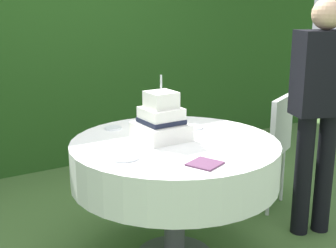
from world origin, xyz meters
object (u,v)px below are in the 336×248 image
object	(u,v)px
cake_table	(175,162)
serving_plate_near	(125,158)
serving_plate_right	(193,127)
napkin_stack	(205,164)
wedding_cake	(161,121)
serving_plate_left	(175,119)
garden_chair	(268,140)
standing_person	(320,103)
serving_plate_far	(113,128)

from	to	relation	value
cake_table	serving_plate_near	xyz separation A→B (m)	(-0.39, -0.12, 0.14)
serving_plate_right	napkin_stack	world-z (taller)	serving_plate_right
wedding_cake	serving_plate_near	world-z (taller)	wedding_cake
serving_plate_near	serving_plate_left	distance (m)	0.87
napkin_stack	garden_chair	world-z (taller)	garden_chair
serving_plate_near	standing_person	bearing A→B (deg)	-3.69
wedding_cake	serving_plate_left	bearing A→B (deg)	47.03
serving_plate_far	standing_person	xyz separation A→B (m)	(1.19, -0.66, 0.15)
wedding_cake	serving_plate_far	world-z (taller)	wedding_cake
cake_table	standing_person	bearing A→B (deg)	-12.03
wedding_cake	garden_chair	xyz separation A→B (m)	(1.07, 0.19, -0.34)
serving_plate_near	serving_plate_left	bearing A→B (deg)	39.32
cake_table	wedding_cake	xyz separation A→B (m)	(-0.04, 0.09, 0.24)
wedding_cake	serving_plate_left	size ratio (longest dim) A/B	2.77
serving_plate_near	napkin_stack	xyz separation A→B (m)	(0.31, -0.30, -0.00)
garden_chair	wedding_cake	bearing A→B (deg)	-170.09
standing_person	serving_plate_left	bearing A→B (deg)	138.60
serving_plate_far	wedding_cake	bearing A→B (deg)	-66.36
cake_table	serving_plate_far	size ratio (longest dim) A/B	11.19
cake_table	serving_plate_right	world-z (taller)	serving_plate_right
standing_person	garden_chair	bearing A→B (deg)	86.51
serving_plate_left	garden_chair	world-z (taller)	garden_chair
serving_plate_near	serving_plate_far	distance (m)	0.60
cake_table	serving_plate_far	world-z (taller)	serving_plate_far
cake_table	serving_plate_left	distance (m)	0.52
wedding_cake	standing_person	world-z (taller)	standing_person
serving_plate_near	cake_table	bearing A→B (deg)	17.32
serving_plate_right	napkin_stack	distance (m)	0.70
serving_plate_right	standing_person	distance (m)	0.85
serving_plate_left	garden_chair	distance (m)	0.80
napkin_stack	standing_person	world-z (taller)	standing_person
cake_table	serving_plate_right	bearing A→B (deg)	35.30
serving_plate_left	wedding_cake	bearing A→B (deg)	-132.97
garden_chair	standing_person	bearing A→B (deg)	-93.49
garden_chair	serving_plate_left	bearing A→B (deg)	168.67
wedding_cake	serving_plate_far	size ratio (longest dim) A/B	3.51
serving_plate_far	standing_person	world-z (taller)	standing_person
cake_table	serving_plate_left	world-z (taller)	serving_plate_left
cake_table	serving_plate_far	distance (m)	0.50
cake_table	garden_chair	distance (m)	1.07
serving_plate_right	napkin_stack	xyz separation A→B (m)	(-0.35, -0.61, -0.00)
serving_plate_near	serving_plate_right	xyz separation A→B (m)	(0.66, 0.31, 0.00)
serving_plate_left	garden_chair	size ratio (longest dim) A/B	0.16
serving_plate_far	napkin_stack	world-z (taller)	serving_plate_far
serving_plate_far	napkin_stack	distance (m)	0.87
serving_plate_left	serving_plate_right	distance (m)	0.24
serving_plate_near	serving_plate_far	size ratio (longest dim) A/B	1.33
cake_table	serving_plate_right	distance (m)	0.35
wedding_cake	serving_plate_right	size ratio (longest dim) A/B	2.94
wedding_cake	serving_plate_near	size ratio (longest dim) A/B	2.63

